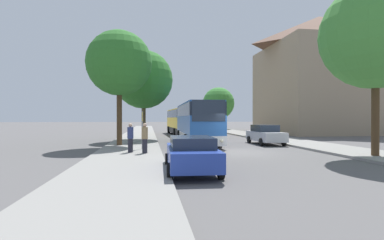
{
  "coord_description": "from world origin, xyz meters",
  "views": [
    {
      "loc": [
        -5.77,
        -18.41,
        2.2
      ],
      "look_at": [
        -0.67,
        16.87,
        1.96
      ],
      "focal_mm": 28.0,
      "sensor_mm": 36.0,
      "label": 1
    }
  ],
  "objects_px": {
    "tree_right_near": "(376,35)",
    "tree_left_near": "(119,63)",
    "pedestrian_waiting_near": "(130,138)",
    "bus_front": "(197,122)",
    "tree_left_far": "(144,80)",
    "bus_stop_sign": "(142,126)",
    "parked_car_left_curb": "(191,154)",
    "pedestrian_waiting_far": "(145,138)",
    "tree_right_mid": "(218,103)",
    "bus_middle": "(181,121)",
    "parked_car_right_near": "(265,134)",
    "parked_car_right_far": "(207,126)"
  },
  "relations": [
    {
      "from": "bus_front",
      "to": "tree_left_near",
      "type": "bearing_deg",
      "value": -158.37
    },
    {
      "from": "parked_car_left_curb",
      "to": "bus_stop_sign",
      "type": "distance_m",
      "value": 8.55
    },
    {
      "from": "bus_front",
      "to": "pedestrian_waiting_far",
      "type": "height_order",
      "value": "bus_front"
    },
    {
      "from": "tree_right_near",
      "to": "tree_right_mid",
      "type": "xyz_separation_m",
      "value": [
        0.59,
        39.62,
        -1.79
      ]
    },
    {
      "from": "bus_stop_sign",
      "to": "pedestrian_waiting_near",
      "type": "height_order",
      "value": "bus_stop_sign"
    },
    {
      "from": "bus_front",
      "to": "bus_stop_sign",
      "type": "bearing_deg",
      "value": -128.5
    },
    {
      "from": "parked_car_left_curb",
      "to": "pedestrian_waiting_near",
      "type": "bearing_deg",
      "value": 115.99
    },
    {
      "from": "bus_stop_sign",
      "to": "tree_left_far",
      "type": "distance_m",
      "value": 10.15
    },
    {
      "from": "parked_car_left_curb",
      "to": "pedestrian_waiting_near",
      "type": "xyz_separation_m",
      "value": [
        -2.78,
        6.27,
        0.25
      ]
    },
    {
      "from": "bus_front",
      "to": "tree_left_near",
      "type": "relative_size",
      "value": 1.37
    },
    {
      "from": "parked_car_right_far",
      "to": "tree_left_near",
      "type": "height_order",
      "value": "tree_left_near"
    },
    {
      "from": "bus_middle",
      "to": "parked_car_left_curb",
      "type": "height_order",
      "value": "bus_middle"
    },
    {
      "from": "bus_middle",
      "to": "parked_car_left_curb",
      "type": "bearing_deg",
      "value": -97.37
    },
    {
      "from": "tree_left_near",
      "to": "tree_right_near",
      "type": "relative_size",
      "value": 0.91
    },
    {
      "from": "bus_front",
      "to": "bus_middle",
      "type": "distance_m",
      "value": 13.57
    },
    {
      "from": "bus_stop_sign",
      "to": "pedestrian_waiting_far",
      "type": "height_order",
      "value": "bus_stop_sign"
    },
    {
      "from": "parked_car_right_far",
      "to": "pedestrian_waiting_near",
      "type": "distance_m",
      "value": 32.72
    },
    {
      "from": "parked_car_right_far",
      "to": "bus_stop_sign",
      "type": "xyz_separation_m",
      "value": [
        -10.03,
        -28.97,
        0.92
      ]
    },
    {
      "from": "bus_stop_sign",
      "to": "tree_right_mid",
      "type": "height_order",
      "value": "tree_right_mid"
    },
    {
      "from": "bus_stop_sign",
      "to": "tree_left_far",
      "type": "height_order",
      "value": "tree_left_far"
    },
    {
      "from": "tree_left_far",
      "to": "tree_right_mid",
      "type": "relative_size",
      "value": 1.11
    },
    {
      "from": "parked_car_right_near",
      "to": "tree_left_near",
      "type": "distance_m",
      "value": 13.09
    },
    {
      "from": "parked_car_right_near",
      "to": "tree_left_far",
      "type": "bearing_deg",
      "value": -28.46
    },
    {
      "from": "parked_car_right_far",
      "to": "tree_right_mid",
      "type": "relative_size",
      "value": 0.54
    },
    {
      "from": "tree_left_near",
      "to": "bus_stop_sign",
      "type": "bearing_deg",
      "value": -60.11
    },
    {
      "from": "tree_right_near",
      "to": "tree_left_near",
      "type": "bearing_deg",
      "value": 149.45
    },
    {
      "from": "tree_right_mid",
      "to": "pedestrian_waiting_far",
      "type": "bearing_deg",
      "value": -109.59
    },
    {
      "from": "parked_car_right_near",
      "to": "bus_stop_sign",
      "type": "height_order",
      "value": "bus_stop_sign"
    },
    {
      "from": "tree_left_near",
      "to": "tree_right_mid",
      "type": "bearing_deg",
      "value": 64.18
    },
    {
      "from": "parked_car_right_near",
      "to": "tree_right_near",
      "type": "bearing_deg",
      "value": 105.91
    },
    {
      "from": "pedestrian_waiting_near",
      "to": "tree_left_near",
      "type": "height_order",
      "value": "tree_left_near"
    },
    {
      "from": "parked_car_right_near",
      "to": "tree_right_near",
      "type": "xyz_separation_m",
      "value": [
        2.59,
        -9.14,
        5.89
      ]
    },
    {
      "from": "bus_middle",
      "to": "parked_car_right_near",
      "type": "distance_m",
      "value": 16.29
    },
    {
      "from": "parked_car_left_curb",
      "to": "parked_car_right_near",
      "type": "bearing_deg",
      "value": 58.42
    },
    {
      "from": "parked_car_right_near",
      "to": "parked_car_left_curb",
      "type": "bearing_deg",
      "value": 56.43
    },
    {
      "from": "bus_middle",
      "to": "tree_left_near",
      "type": "xyz_separation_m",
      "value": [
        -6.35,
        -15.92,
        4.56
      ]
    },
    {
      "from": "bus_middle",
      "to": "parked_car_right_near",
      "type": "relative_size",
      "value": 2.49
    },
    {
      "from": "pedestrian_waiting_near",
      "to": "pedestrian_waiting_far",
      "type": "relative_size",
      "value": 0.99
    },
    {
      "from": "bus_front",
      "to": "tree_left_far",
      "type": "height_order",
      "value": "tree_left_far"
    },
    {
      "from": "pedestrian_waiting_far",
      "to": "tree_left_far",
      "type": "distance_m",
      "value": 12.72
    },
    {
      "from": "parked_car_right_near",
      "to": "bus_stop_sign",
      "type": "relative_size",
      "value": 1.86
    },
    {
      "from": "pedestrian_waiting_near",
      "to": "tree_right_near",
      "type": "relative_size",
      "value": 0.18
    },
    {
      "from": "parked_car_right_near",
      "to": "parked_car_right_far",
      "type": "height_order",
      "value": "parked_car_right_near"
    },
    {
      "from": "bus_front",
      "to": "tree_left_far",
      "type": "relative_size",
      "value": 1.38
    },
    {
      "from": "bus_front",
      "to": "parked_car_left_curb",
      "type": "distance_m",
      "value": 13.93
    },
    {
      "from": "parked_car_left_curb",
      "to": "pedestrian_waiting_far",
      "type": "bearing_deg",
      "value": 110.69
    },
    {
      "from": "bus_middle",
      "to": "tree_left_far",
      "type": "distance_m",
      "value": 11.6
    },
    {
      "from": "parked_car_left_curb",
      "to": "bus_middle",
      "type": "bearing_deg",
      "value": 86.92
    },
    {
      "from": "bus_stop_sign",
      "to": "pedestrian_waiting_near",
      "type": "xyz_separation_m",
      "value": [
        -0.66,
        -1.96,
        -0.67
      ]
    },
    {
      "from": "bus_middle",
      "to": "pedestrian_waiting_far",
      "type": "xyz_separation_m",
      "value": [
        -4.38,
        -21.54,
        -0.75
      ]
    }
  ]
}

